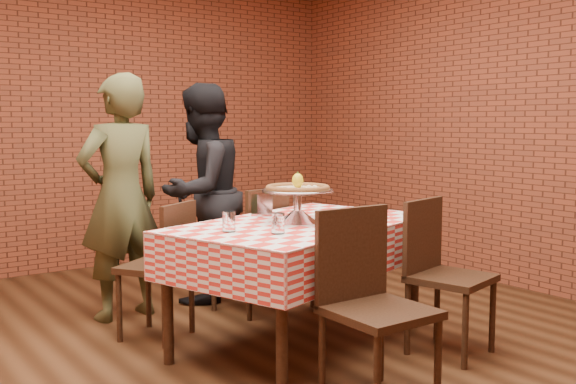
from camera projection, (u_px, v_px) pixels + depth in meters
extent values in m
plane|color=black|center=(248.00, 365.00, 3.69)|extent=(6.00, 6.00, 0.00)
plane|color=brown|center=(71.00, 112.00, 5.97)|extent=(5.50, 0.00, 5.50)
cube|color=#382416|center=(302.00, 284.00, 4.01)|extent=(1.82, 1.40, 0.75)
cylinder|color=#CDB890|center=(298.00, 189.00, 3.94)|extent=(0.49, 0.49, 0.03)
ellipsoid|color=yellow|center=(298.00, 181.00, 3.93)|extent=(0.09, 0.09, 0.09)
cylinder|color=white|center=(278.00, 223.00, 3.54)|extent=(0.09, 0.09, 0.11)
cylinder|color=white|center=(229.00, 222.00, 3.60)|extent=(0.09, 0.09, 0.11)
cylinder|color=white|center=(362.00, 213.00, 4.33)|extent=(0.19, 0.19, 0.01)
cube|color=white|center=(376.00, 214.00, 4.29)|extent=(0.06, 0.04, 0.00)
cube|color=white|center=(371.00, 213.00, 4.35)|extent=(0.05, 0.04, 0.00)
cube|color=silver|center=(262.00, 205.00, 4.18)|extent=(0.12, 0.10, 0.15)
imported|color=#424425|center=(121.00, 197.00, 4.52)|extent=(0.66, 0.47, 1.69)
imported|color=black|center=(201.00, 193.00, 4.99)|extent=(0.99, 0.91, 1.65)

